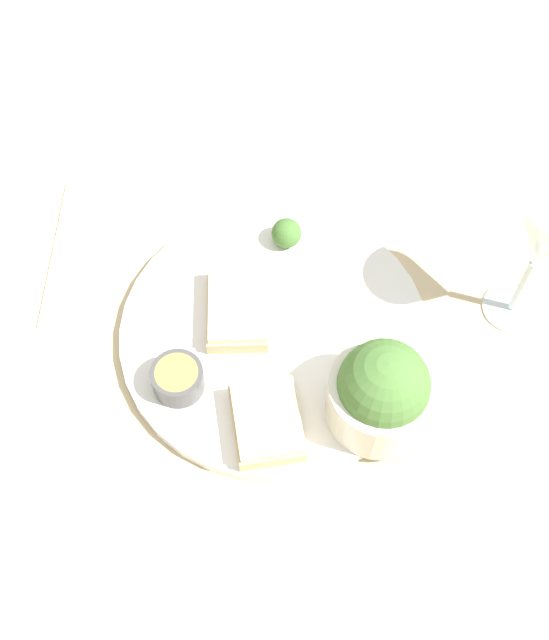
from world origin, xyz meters
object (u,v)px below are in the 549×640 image
Objects in this scene: cheese_toast_far at (267,422)px; fork at (56,251)px; wine_glass at (546,237)px; salad_bowl at (382,392)px; cheese_toast_near at (237,308)px; sauce_ramekin at (176,375)px.

cheese_toast_far is 0.33m from fork.
fork is at bearing 47.78° from wine_glass.
cheese_toast_near is (0.17, 0.05, -0.03)m from salad_bowl.
sauce_ramekin is 0.46× the size of cheese_toast_near.
cheese_toast_far is at bearing 65.07° from salad_bowl.
wine_glass is at bearing -108.86° from sauce_ramekin.
cheese_toast_far is at bearing -151.84° from sauce_ramekin.
sauce_ramekin reaches higher than fork.
cheese_toast_near is at bearing 59.13° from wine_glass.
sauce_ramekin is 0.23m from fork.
cheese_toast_near is at bearing -19.98° from cheese_toast_far.
salad_bowl is at bearing -132.74° from sauce_ramekin.
sauce_ramekin is 0.10m from cheese_toast_near.
wine_glass is (-0.15, -0.25, 0.11)m from cheese_toast_near.
cheese_toast_near reaches higher than fork.
fork is (0.19, 0.12, -0.02)m from cheese_toast_near.
fork is (0.31, 0.08, -0.02)m from cheese_toast_far.
cheese_toast_far is 0.32m from wine_glass.
wine_glass is (0.02, -0.20, 0.07)m from salad_bowl.
cheese_toast_far reaches higher than fork.
cheese_toast_near is 0.13m from cheese_toast_far.
salad_bowl is 1.01× the size of cheese_toast_far.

